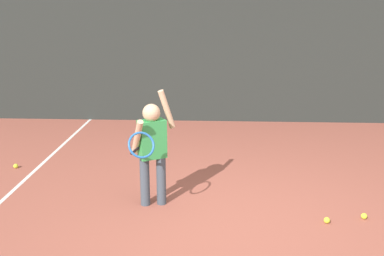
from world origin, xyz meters
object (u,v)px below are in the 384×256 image
(tennis_ball_4, at_px, (364,216))
(tennis_ball_5, at_px, (327,220))
(tennis_ball_2, at_px, (16,166))
(tennis_player, at_px, (152,146))

(tennis_ball_4, bearing_deg, tennis_ball_5, -164.76)
(tennis_ball_2, distance_m, tennis_ball_5, 4.31)
(tennis_ball_4, bearing_deg, tennis_ball_2, 163.37)
(tennis_ball_2, xyz_separation_m, tennis_ball_4, (4.49, -1.34, 0.00))
(tennis_player, relative_size, tennis_ball_4, 20.46)
(tennis_ball_2, height_order, tennis_ball_5, same)
(tennis_player, distance_m, tennis_ball_2, 2.50)
(tennis_player, height_order, tennis_ball_5, tennis_player)
(tennis_player, distance_m, tennis_ball_4, 2.46)
(tennis_ball_4, height_order, tennis_ball_5, same)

